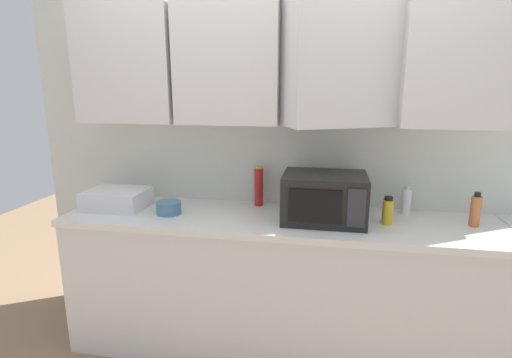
% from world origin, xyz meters
% --- Properties ---
extents(wall_back_with_cabinets, '(3.50, 0.57, 2.60)m').
position_xyz_m(wall_back_with_cabinets, '(0.00, -0.07, 1.58)').
color(wall_back_with_cabinets, silver).
rests_on(wall_back_with_cabinets, ground_plane).
extents(counter_run, '(2.63, 0.63, 0.90)m').
position_xyz_m(counter_run, '(0.00, -0.30, 0.45)').
color(counter_run, silver).
rests_on(counter_run, ground_plane).
extents(microwave, '(0.48, 0.37, 0.28)m').
position_xyz_m(microwave, '(0.27, -0.31, 1.04)').
color(microwave, black).
rests_on(microwave, counter_run).
extents(dish_rack, '(0.38, 0.30, 0.12)m').
position_xyz_m(dish_rack, '(-1.06, -0.30, 0.96)').
color(dish_rack, silver).
rests_on(dish_rack, counter_run).
extents(bottle_red_sauce, '(0.06, 0.06, 0.27)m').
position_xyz_m(bottle_red_sauce, '(-0.16, -0.08, 1.03)').
color(bottle_red_sauce, red).
rests_on(bottle_red_sauce, counter_run).
extents(bottle_spice_jar, '(0.06, 0.06, 0.20)m').
position_xyz_m(bottle_spice_jar, '(1.12, -0.26, 0.99)').
color(bottle_spice_jar, '#BC6638').
rests_on(bottle_spice_jar, counter_run).
extents(bottle_yellow_mustard, '(0.06, 0.06, 0.16)m').
position_xyz_m(bottle_yellow_mustard, '(0.63, -0.31, 0.98)').
color(bottle_yellow_mustard, gold).
rests_on(bottle_yellow_mustard, counter_run).
extents(bottle_white_jar, '(0.06, 0.06, 0.18)m').
position_xyz_m(bottle_white_jar, '(0.77, -0.10, 0.98)').
color(bottle_white_jar, white).
rests_on(bottle_white_jar, counter_run).
extents(bowl_ceramic_small, '(0.15, 0.15, 0.08)m').
position_xyz_m(bowl_ceramic_small, '(-0.68, -0.36, 0.94)').
color(bowl_ceramic_small, teal).
rests_on(bowl_ceramic_small, counter_run).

